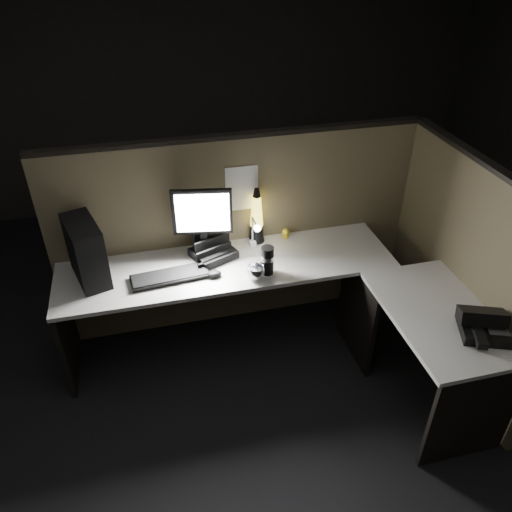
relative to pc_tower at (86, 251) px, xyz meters
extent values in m
plane|color=black|center=(1.05, -0.67, -0.94)|extent=(6.00, 6.00, 0.00)
plane|color=#282623|center=(1.05, 2.33, 0.41)|extent=(6.00, 0.00, 6.00)
cube|color=brown|center=(1.05, 0.26, -0.19)|extent=(2.66, 0.06, 1.50)
cube|color=brown|center=(2.38, -0.57, -0.19)|extent=(0.06, 1.66, 1.50)
cube|color=beige|center=(0.90, -0.07, -0.22)|extent=(2.30, 0.60, 0.03)
cube|color=beige|center=(2.05, -0.87, -0.22)|extent=(0.60, 1.00, 0.03)
cube|color=black|center=(-0.23, -0.07, -0.59)|extent=(0.03, 0.55, 0.70)
cube|color=black|center=(2.05, -1.35, -0.59)|extent=(0.55, 0.03, 0.70)
cube|color=black|center=(1.77, -0.37, -0.59)|extent=(0.03, 0.55, 0.70)
cube|color=black|center=(0.00, 0.00, 0.00)|extent=(0.28, 0.43, 0.41)
cylinder|color=black|center=(0.77, 0.06, -0.20)|extent=(0.17, 0.17, 0.01)
cube|color=black|center=(0.77, 0.08, -0.10)|extent=(0.05, 0.05, 0.19)
cube|color=black|center=(0.77, 0.07, 0.15)|extent=(0.40, 0.10, 0.32)
cube|color=white|center=(0.77, 0.05, 0.15)|extent=(0.35, 0.07, 0.28)
cube|color=black|center=(0.50, -0.13, -0.19)|extent=(0.52, 0.21, 0.02)
ellipsoid|color=black|center=(0.79, -0.18, -0.19)|extent=(0.10, 0.08, 0.04)
cube|color=white|center=(1.12, 0.13, -0.19)|extent=(0.04, 0.06, 0.03)
cylinder|color=white|center=(1.12, 0.13, -0.07)|extent=(0.01, 0.01, 0.20)
cylinder|color=white|center=(1.12, 0.06, 0.02)|extent=(0.01, 0.13, 0.01)
sphere|color=white|center=(1.12, -0.02, 0.02)|extent=(0.05, 0.05, 0.05)
cube|color=black|center=(0.82, 0.05, -0.18)|extent=(0.35, 0.33, 0.06)
cube|color=black|center=(0.82, 0.01, -0.13)|extent=(0.26, 0.12, 0.10)
cube|color=black|center=(0.82, 0.13, -0.09)|extent=(0.26, 0.12, 0.19)
cone|color=black|center=(1.17, 0.18, -0.14)|extent=(0.11, 0.11, 0.13)
cone|color=yellow|center=(1.17, 0.18, 0.04)|extent=(0.09, 0.09, 0.23)
sphere|color=#9C4216|center=(1.17, 0.18, -0.03)|extent=(0.05, 0.05, 0.05)
sphere|color=#9C4216|center=(1.17, 0.18, 0.05)|extent=(0.03, 0.03, 0.03)
cone|color=black|center=(1.17, 0.18, 0.19)|extent=(0.06, 0.06, 0.06)
cylinder|color=black|center=(1.14, -0.23, -0.11)|extent=(0.09, 0.09, 0.20)
imported|color=#B7B7BE|center=(1.05, -0.27, -0.16)|extent=(0.14, 0.14, 0.09)
sphere|color=yellow|center=(1.38, 0.17, -0.16)|extent=(0.06, 0.06, 0.06)
cube|color=white|center=(1.07, 0.22, 0.21)|extent=(0.23, 0.00, 0.33)
cube|color=black|center=(2.18, -1.10, -0.18)|extent=(0.32, 0.30, 0.06)
cube|color=black|center=(2.18, -1.05, -0.11)|extent=(0.30, 0.24, 0.12)
cube|color=black|center=(2.10, -1.15, -0.14)|extent=(0.12, 0.20, 0.04)
cube|color=#3F3F42|center=(2.24, -1.13, -0.15)|extent=(0.15, 0.15, 0.00)
camera|label=1|loc=(0.42, -2.83, 1.77)|focal=35.00mm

